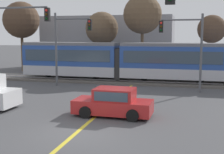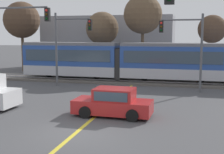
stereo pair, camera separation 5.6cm
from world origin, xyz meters
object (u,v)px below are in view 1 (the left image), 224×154
Objects in this scene: traffic_light_far_right at (187,41)px; traffic_light_mid_left at (13,34)px; bare_tree_west at (102,29)px; traffic_light_far_left at (68,39)px; bare_tree_far_east at (212,30)px; bare_tree_far_west at (21,20)px; light_rail_tram at (172,61)px; bare_tree_east at (143,15)px; sedan_crossing at (113,103)px.

traffic_light_mid_left reaches higher than traffic_light_far_right.
traffic_light_mid_left is at bearing -100.50° from bare_tree_west.
traffic_light_far_right is 9.61m from traffic_light_far_left.
traffic_light_mid_left is at bearing -134.99° from bare_tree_far_east.
traffic_light_far_left is 13.10m from bare_tree_far_west.
traffic_light_mid_left is 0.81× the size of bare_tree_far_west.
bare_tree_east reaches higher than light_rail_tram.
sedan_crossing is 10.82m from traffic_light_far_left.
bare_tree_far_east reaches higher than traffic_light_far_left.
sedan_crossing is 16.93m from bare_tree_east.
light_rail_tram is 18.93m from bare_tree_far_west.
traffic_light_far_left is at bearing -93.01° from bare_tree_west.
bare_tree_far_west is 1.20× the size of bare_tree_west.
light_rail_tram is 12.38m from sedan_crossing.
bare_tree_east reaches higher than sedan_crossing.
bare_tree_west is at bearing 79.50° from traffic_light_mid_left.
traffic_light_mid_left reaches higher than bare_tree_far_east.
traffic_light_mid_left is at bearing -140.68° from light_rail_tram.
bare_tree_west is at bearing 86.99° from traffic_light_far_left.
bare_tree_east is (14.47, -1.35, 0.31)m from bare_tree_far_west.
bare_tree_far_west reaches higher than bare_tree_far_east.
traffic_light_far_right is (1.24, -3.80, 1.81)m from light_rail_tram.
traffic_light_mid_left is 0.97× the size of bare_tree_west.
bare_tree_west is (-7.91, 5.00, 2.94)m from light_rail_tram.
light_rail_tram is 4.57× the size of traffic_light_far_left.
bare_tree_far_west is at bearing 178.74° from bare_tree_west.
traffic_light_mid_left is at bearing -112.94° from traffic_light_far_left.
sedan_crossing is (-2.38, -12.08, -1.35)m from light_rail_tram.
bare_tree_west reaches higher than sedan_crossing.
traffic_light_far_right is at bearing -25.40° from bare_tree_far_west.
sedan_crossing is 0.72× the size of traffic_light_far_right.
bare_tree_far_west is (-7.34, 13.75, 1.64)m from traffic_light_mid_left.
bare_tree_far_east is at bearing 12.90° from bare_tree_east.
traffic_light_far_left is (-8.37, -3.69, 1.94)m from light_rail_tram.
bare_tree_east is (-4.54, 7.67, 2.46)m from traffic_light_far_right.
light_rail_tram is at bearing 23.77° from traffic_light_far_left.
bare_tree_east is 7.17m from bare_tree_far_east.
bare_tree_far_east is at bearing 37.44° from traffic_light_far_left.
traffic_light_far_left is (-5.99, 8.39, 3.28)m from sedan_crossing.
traffic_light_far_right is (3.62, 8.28, 3.16)m from sedan_crossing.
bare_tree_east is at bearing -5.35° from bare_tree_far_west.
bare_tree_east reaches higher than bare_tree_far_west.
bare_tree_far_east reaches higher than sedan_crossing.
traffic_light_far_left reaches higher than light_rail_tram.
bare_tree_far_east is (21.31, 0.21, -1.17)m from bare_tree_far_west.
sedan_crossing is at bearing -113.64° from traffic_light_far_right.
bare_tree_west reaches higher than traffic_light_far_left.
bare_tree_far_west is at bearing 118.10° from traffic_light_mid_left.
bare_tree_far_west is (-19.00, 9.02, 2.15)m from traffic_light_far_right.
traffic_light_far_right is 12.75m from bare_tree_west.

